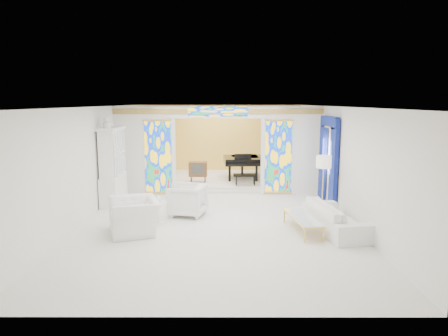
{
  "coord_description": "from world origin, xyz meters",
  "views": [
    {
      "loc": [
        0.22,
        -11.44,
        3.14
      ],
      "look_at": [
        0.2,
        0.2,
        1.2
      ],
      "focal_mm": 32.0,
      "sensor_mm": 36.0,
      "label": 1
    }
  ],
  "objects_px": {
    "coffee_table": "(302,218)",
    "tv_console": "(198,169)",
    "china_cabinet": "(113,167)",
    "grand_piano": "(244,160)",
    "armchair_right": "(187,200)",
    "sofa": "(336,217)",
    "armchair_left": "(134,216)"
  },
  "relations": [
    {
      "from": "armchair_right",
      "to": "tv_console",
      "type": "height_order",
      "value": "tv_console"
    },
    {
      "from": "china_cabinet",
      "to": "armchair_right",
      "type": "height_order",
      "value": "china_cabinet"
    },
    {
      "from": "grand_piano",
      "to": "armchair_right",
      "type": "bearing_deg",
      "value": -114.71
    },
    {
      "from": "china_cabinet",
      "to": "armchair_right",
      "type": "bearing_deg",
      "value": -27.4
    },
    {
      "from": "armchair_left",
      "to": "china_cabinet",
      "type": "bearing_deg",
      "value": -175.01
    },
    {
      "from": "armchair_right",
      "to": "sofa",
      "type": "xyz_separation_m",
      "value": [
        3.77,
        -1.35,
        -0.1
      ]
    },
    {
      "from": "china_cabinet",
      "to": "sofa",
      "type": "bearing_deg",
      "value": -22.78
    },
    {
      "from": "armchair_right",
      "to": "sofa",
      "type": "distance_m",
      "value": 4.0
    },
    {
      "from": "armchair_left",
      "to": "coffee_table",
      "type": "bearing_deg",
      "value": 71.59
    },
    {
      "from": "armchair_right",
      "to": "grand_piano",
      "type": "bearing_deg",
      "value": 171.42
    },
    {
      "from": "china_cabinet",
      "to": "grand_piano",
      "type": "xyz_separation_m",
      "value": [
        4.2,
        3.43,
        -0.3
      ]
    },
    {
      "from": "coffee_table",
      "to": "sofa",
      "type": "bearing_deg",
      "value": 4.14
    },
    {
      "from": "coffee_table",
      "to": "grand_piano",
      "type": "distance_m",
      "value": 6.21
    },
    {
      "from": "china_cabinet",
      "to": "sofa",
      "type": "distance_m",
      "value": 6.74
    },
    {
      "from": "armchair_left",
      "to": "grand_piano",
      "type": "relative_size",
      "value": 0.49
    },
    {
      "from": "china_cabinet",
      "to": "grand_piano",
      "type": "bearing_deg",
      "value": 39.25
    },
    {
      "from": "sofa",
      "to": "coffee_table",
      "type": "distance_m",
      "value": 0.84
    },
    {
      "from": "grand_piano",
      "to": "sofa",
      "type": "bearing_deg",
      "value": -75.53
    },
    {
      "from": "armchair_right",
      "to": "grand_piano",
      "type": "height_order",
      "value": "grand_piano"
    },
    {
      "from": "sofa",
      "to": "coffee_table",
      "type": "height_order",
      "value": "sofa"
    },
    {
      "from": "china_cabinet",
      "to": "armchair_left",
      "type": "bearing_deg",
      "value": -65.37
    },
    {
      "from": "sofa",
      "to": "grand_piano",
      "type": "xyz_separation_m",
      "value": [
        -1.96,
        6.02,
        0.53
      ]
    },
    {
      "from": "sofa",
      "to": "tv_console",
      "type": "distance_m",
      "value": 6.3
    },
    {
      "from": "armchair_right",
      "to": "china_cabinet",
      "type": "bearing_deg",
      "value": -104.85
    },
    {
      "from": "sofa",
      "to": "armchair_right",
      "type": "bearing_deg",
      "value": 62.15
    },
    {
      "from": "armchair_left",
      "to": "tv_console",
      "type": "height_order",
      "value": "tv_console"
    },
    {
      "from": "sofa",
      "to": "coffee_table",
      "type": "xyz_separation_m",
      "value": [
        -0.83,
        -0.06,
        0.0
      ]
    },
    {
      "from": "coffee_table",
      "to": "tv_console",
      "type": "relative_size",
      "value": 2.27
    },
    {
      "from": "coffee_table",
      "to": "grand_piano",
      "type": "xyz_separation_m",
      "value": [
        -1.13,
        6.08,
        0.53
      ]
    },
    {
      "from": "china_cabinet",
      "to": "tv_console",
      "type": "xyz_separation_m",
      "value": [
        2.45,
        2.49,
        -0.49
      ]
    },
    {
      "from": "armchair_right",
      "to": "sofa",
      "type": "bearing_deg",
      "value": 82.89
    },
    {
      "from": "armchair_left",
      "to": "armchair_right",
      "type": "bearing_deg",
      "value": 123.0
    }
  ]
}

